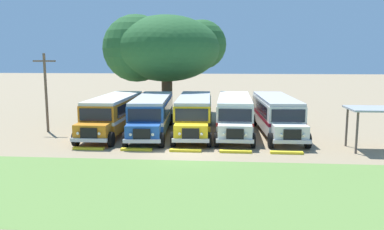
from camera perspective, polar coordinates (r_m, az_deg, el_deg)
name	(u,v)px	position (r m, az deg, el deg)	size (l,w,h in m)	color
ground_plane	(186,151)	(24.31, -0.96, -5.41)	(220.00, 220.00, 0.00)	#937F60
foreground_grass_strip	(170,188)	(17.81, -3.24, -10.74)	(80.00, 9.39, 0.01)	olive
parked_bus_slot_0	(114,112)	(30.74, -11.50, 0.39)	(2.70, 10.84, 2.82)	orange
parked_bus_slot_1	(152,113)	(30.02, -5.91, 0.32)	(3.32, 10.94, 2.82)	#23519E
parked_bus_slot_2	(194,113)	(30.00, 0.35, 0.36)	(3.03, 10.88, 2.82)	yellow
parked_bus_slot_3	(234,113)	(30.02, 6.29, 0.31)	(2.81, 10.86, 2.82)	silver
parked_bus_slot_4	(276,113)	(30.38, 12.37, 0.26)	(3.12, 10.90, 2.82)	silver
curb_wheelstop_0	(89,148)	(25.63, -15.07, -4.81)	(2.00, 0.36, 0.15)	yellow
curb_wheelstop_1	(137,149)	(24.75, -8.22, -5.07)	(2.00, 0.36, 0.15)	yellow
curb_wheelstop_2	(185,150)	(24.24, -0.97, -5.28)	(2.00, 0.36, 0.15)	yellow
curb_wheelstop_3	(236,152)	(24.13, 6.46, -5.40)	(2.00, 0.36, 0.15)	yellow
curb_wheelstop_4	(287,153)	(24.42, 13.85, -5.43)	(2.00, 0.36, 0.15)	yellow
broad_shade_tree	(165,49)	(39.64, -4.04, 9.78)	(12.10, 12.15, 10.00)	brown
utility_pole	(46,90)	(32.23, -20.83, 3.48)	(1.80, 0.20, 6.16)	brown
waiting_shelter	(377,112)	(26.84, 25.76, 0.39)	(3.60, 2.60, 2.72)	brown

